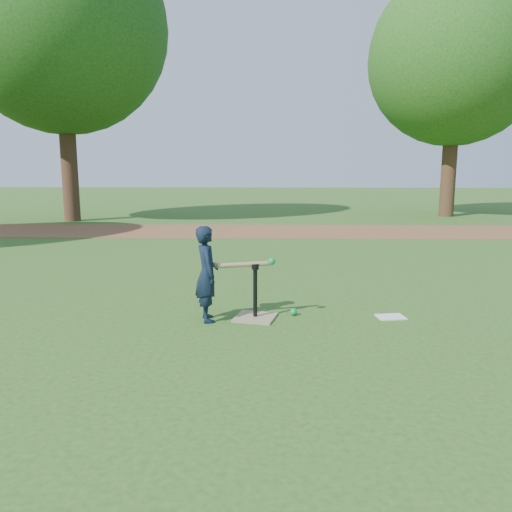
{
  "coord_description": "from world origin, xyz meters",
  "views": [
    {
      "loc": [
        0.33,
        -5.72,
        1.63
      ],
      "look_at": [
        0.16,
        -0.09,
        0.65
      ],
      "focal_mm": 35.0,
      "sensor_mm": 36.0,
      "label": 1
    }
  ],
  "objects": [
    {
      "name": "tree_left",
      "position": [
        -6.0,
        10.0,
        5.87
      ],
      "size": [
        6.4,
        6.4,
        9.08
      ],
      "color": "#382316",
      "rests_on": "ground"
    },
    {
      "name": "dirt_strip",
      "position": [
        0.0,
        7.5,
        0.01
      ],
      "size": [
        24.0,
        3.0,
        0.01
      ],
      "primitive_type": "cube",
      "color": "brown",
      "rests_on": "ground"
    },
    {
      "name": "batting_tee",
      "position": [
        0.16,
        -0.39,
        0.11
      ],
      "size": [
        0.52,
        0.52,
        0.61
      ],
      "color": "#94855E",
      "rests_on": "ground"
    },
    {
      "name": "ground",
      "position": [
        0.0,
        0.0,
        0.0
      ],
      "size": [
        80.0,
        80.0,
        0.0
      ],
      "primitive_type": "plane",
      "color": "#285116",
      "rests_on": "ground"
    },
    {
      "name": "wiffle_ball_ground",
      "position": [
        0.59,
        -0.27,
        0.04
      ],
      "size": [
        0.08,
        0.08,
        0.08
      ],
      "primitive_type": "sphere",
      "color": "#0D9440",
      "rests_on": "ground"
    },
    {
      "name": "tree_right",
      "position": [
        6.5,
        12.0,
        5.29
      ],
      "size": [
        5.8,
        5.8,
        8.21
      ],
      "color": "#382316",
      "rests_on": "ground"
    },
    {
      "name": "clipboard",
      "position": [
        1.68,
        -0.31,
        0.01
      ],
      "size": [
        0.34,
        0.28,
        0.01
      ],
      "primitive_type": "cube",
      "rotation": [
        0.0,
        0.0,
        0.17
      ],
      "color": "silver",
      "rests_on": "ground"
    },
    {
      "name": "child",
      "position": [
        -0.35,
        -0.48,
        0.52
      ],
      "size": [
        0.34,
        0.43,
        1.04
      ],
      "primitive_type": "imported",
      "rotation": [
        0.0,
        0.0,
        1.85
      ],
      "color": "black",
      "rests_on": "ground"
    },
    {
      "name": "swing_action",
      "position": [
        0.08,
        -0.42,
        0.62
      ],
      "size": [
        0.67,
        0.23,
        0.11
      ],
      "color": "tan",
      "rests_on": "ground"
    }
  ]
}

